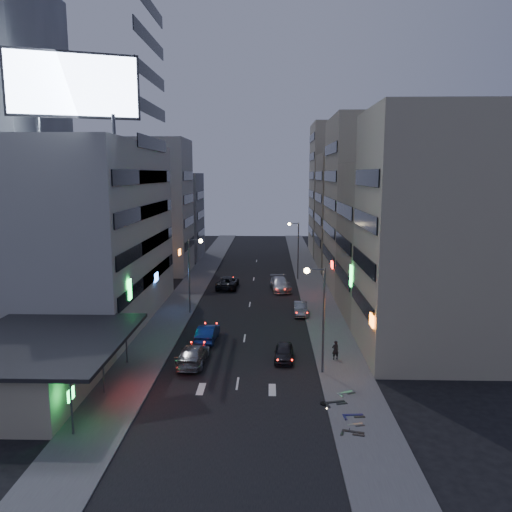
{
  "coord_description": "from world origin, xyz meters",
  "views": [
    {
      "loc": [
        2.29,
        -29.83,
        14.93
      ],
      "look_at": [
        0.89,
        19.95,
        6.68
      ],
      "focal_mm": 35.0,
      "sensor_mm": 36.0,
      "label": 1
    }
  ],
  "objects_px": {
    "parked_car_right_mid": "(301,309)",
    "person": "(335,350)",
    "road_car_blue": "(208,333)",
    "road_car_silver": "(193,354)",
    "parked_car_right_far": "(280,284)",
    "scooter_silver_a": "(362,415)",
    "scooter_silver_b": "(352,383)",
    "parked_car_right_near": "(284,352)",
    "scooter_black_a": "(365,423)",
    "parked_car_left": "(228,282)",
    "scooter_black_b": "(344,391)",
    "scooter_blue": "(363,405)"
  },
  "relations": [
    {
      "from": "scooter_black_b",
      "to": "scooter_black_a",
      "type": "bearing_deg",
      "value": 174.05
    },
    {
      "from": "parked_car_right_near",
      "to": "parked_car_right_mid",
      "type": "bearing_deg",
      "value": 84.05
    },
    {
      "from": "scooter_silver_b",
      "to": "road_car_blue",
      "type": "bearing_deg",
      "value": 23.5
    },
    {
      "from": "parked_car_right_near",
      "to": "parked_car_left",
      "type": "distance_m",
      "value": 26.48
    },
    {
      "from": "scooter_silver_b",
      "to": "scooter_black_a",
      "type": "bearing_deg",
      "value": 154.53
    },
    {
      "from": "parked_car_left",
      "to": "scooter_silver_b",
      "type": "xyz_separation_m",
      "value": [
        11.27,
        -31.55,
        -0.13
      ]
    },
    {
      "from": "parked_car_left",
      "to": "scooter_black_a",
      "type": "bearing_deg",
      "value": 108.48
    },
    {
      "from": "parked_car_left",
      "to": "scooter_silver_a",
      "type": "distance_m",
      "value": 37.72
    },
    {
      "from": "parked_car_left",
      "to": "scooter_silver_a",
      "type": "relative_size",
      "value": 3.52
    },
    {
      "from": "scooter_black_a",
      "to": "person",
      "type": "bearing_deg",
      "value": 17.2
    },
    {
      "from": "scooter_black_b",
      "to": "road_car_blue",
      "type": "bearing_deg",
      "value": 27.28
    },
    {
      "from": "scooter_blue",
      "to": "road_car_blue",
      "type": "bearing_deg",
      "value": 33.96
    },
    {
      "from": "road_car_silver",
      "to": "scooter_black_b",
      "type": "relative_size",
      "value": 2.57
    },
    {
      "from": "scooter_silver_a",
      "to": "parked_car_right_mid",
      "type": "bearing_deg",
      "value": -8.46
    },
    {
      "from": "scooter_silver_a",
      "to": "parked_car_left",
      "type": "bearing_deg",
      "value": 3.21
    },
    {
      "from": "road_car_blue",
      "to": "road_car_silver",
      "type": "xyz_separation_m",
      "value": [
        -0.48,
        -5.5,
        0.01
      ]
    },
    {
      "from": "parked_car_right_near",
      "to": "road_car_silver",
      "type": "height_order",
      "value": "road_car_silver"
    },
    {
      "from": "parked_car_right_far",
      "to": "scooter_silver_a",
      "type": "height_order",
      "value": "parked_car_right_far"
    },
    {
      "from": "scooter_blue",
      "to": "road_car_silver",
      "type": "bearing_deg",
      "value": 49.46
    },
    {
      "from": "scooter_blue",
      "to": "scooter_silver_b",
      "type": "bearing_deg",
      "value": -3.5
    },
    {
      "from": "scooter_silver_a",
      "to": "scooter_black_b",
      "type": "distance_m",
      "value": 3.03
    },
    {
      "from": "road_car_blue",
      "to": "road_car_silver",
      "type": "distance_m",
      "value": 5.52
    },
    {
      "from": "parked_car_right_mid",
      "to": "scooter_blue",
      "type": "height_order",
      "value": "parked_car_right_mid"
    },
    {
      "from": "road_car_silver",
      "to": "person",
      "type": "xyz_separation_m",
      "value": [
        11.37,
        0.96,
        0.14
      ]
    },
    {
      "from": "road_car_silver",
      "to": "person",
      "type": "bearing_deg",
      "value": -172.87
    },
    {
      "from": "parked_car_right_mid",
      "to": "scooter_black_a",
      "type": "bearing_deg",
      "value": -83.06
    },
    {
      "from": "parked_car_right_mid",
      "to": "person",
      "type": "distance_m",
      "value": 13.42
    },
    {
      "from": "scooter_black_a",
      "to": "scooter_black_b",
      "type": "relative_size",
      "value": 0.94
    },
    {
      "from": "scooter_black_a",
      "to": "scooter_silver_a",
      "type": "bearing_deg",
      "value": 13.96
    },
    {
      "from": "parked_car_left",
      "to": "scooter_black_b",
      "type": "relative_size",
      "value": 2.8
    },
    {
      "from": "scooter_black_a",
      "to": "scooter_black_b",
      "type": "distance_m",
      "value": 4.2
    },
    {
      "from": "parked_car_right_near",
      "to": "scooter_silver_a",
      "type": "xyz_separation_m",
      "value": [
        4.41,
        -10.42,
        -0.02
      ]
    },
    {
      "from": "scooter_blue",
      "to": "scooter_silver_b",
      "type": "height_order",
      "value": "scooter_blue"
    },
    {
      "from": "road_car_blue",
      "to": "road_car_silver",
      "type": "bearing_deg",
      "value": 88.18
    },
    {
      "from": "parked_car_right_near",
      "to": "parked_car_right_far",
      "type": "bearing_deg",
      "value": 92.8
    },
    {
      "from": "road_car_silver",
      "to": "scooter_black_a",
      "type": "height_order",
      "value": "road_car_silver"
    },
    {
      "from": "scooter_silver_a",
      "to": "scooter_blue",
      "type": "relative_size",
      "value": 0.84
    },
    {
      "from": "parked_car_right_mid",
      "to": "road_car_blue",
      "type": "distance_m",
      "value": 12.47
    },
    {
      "from": "road_car_silver",
      "to": "parked_car_right_far",
      "type": "bearing_deg",
      "value": -103.98
    },
    {
      "from": "person",
      "to": "scooter_silver_b",
      "type": "height_order",
      "value": "person"
    },
    {
      "from": "road_car_blue",
      "to": "parked_car_right_near",
      "type": "bearing_deg",
      "value": 149.69
    },
    {
      "from": "parked_car_right_near",
      "to": "parked_car_right_mid",
      "type": "distance_m",
      "value": 13.38
    },
    {
      "from": "person",
      "to": "parked_car_right_far",
      "type": "bearing_deg",
      "value": -95.97
    },
    {
      "from": "parked_car_right_far",
      "to": "scooter_blue",
      "type": "relative_size",
      "value": 2.96
    },
    {
      "from": "road_car_blue",
      "to": "parked_car_right_mid",
      "type": "bearing_deg",
      "value": -132.37
    },
    {
      "from": "parked_car_right_mid",
      "to": "road_car_blue",
      "type": "xyz_separation_m",
      "value": [
        -8.9,
        -8.74,
        0.09
      ]
    },
    {
      "from": "parked_car_right_mid",
      "to": "scooter_black_a",
      "type": "height_order",
      "value": "parked_car_right_mid"
    },
    {
      "from": "scooter_black_a",
      "to": "scooter_blue",
      "type": "xyz_separation_m",
      "value": [
        0.29,
        2.31,
        0.0
      ]
    },
    {
      "from": "parked_car_right_mid",
      "to": "scooter_silver_a",
      "type": "height_order",
      "value": "parked_car_right_mid"
    },
    {
      "from": "parked_car_right_near",
      "to": "scooter_blue",
      "type": "height_order",
      "value": "scooter_blue"
    }
  ]
}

